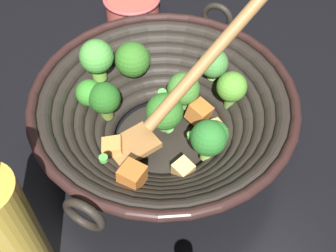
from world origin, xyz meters
The scene contains 4 objects.
ground_plane centered at (0.00, 0.00, 0.00)m, with size 4.00×4.00×0.00m, color black.
wok centered at (0.00, 0.00, 0.07)m, with size 0.37×0.38×0.23m.
cooking_oil_bottle centered at (-0.12, 0.22, 0.11)m, with size 0.06×0.06×0.26m.
prep_bowl centered at (0.33, -0.06, 0.02)m, with size 0.11×0.11×0.05m.
Camera 1 is at (-0.37, 0.13, 0.53)m, focal length 45.20 mm.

